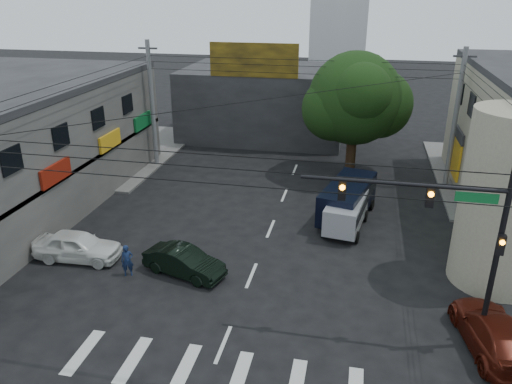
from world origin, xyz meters
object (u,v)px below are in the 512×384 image
(utility_pole_far_left, at_px, (152,105))
(silver_minivan, at_px, (346,214))
(traffic_gantry, at_px, (451,227))
(maroon_sedan, at_px, (494,333))
(white_compact, at_px, (77,246))
(navy_van, at_px, (347,201))
(utility_pole_far_right, at_px, (455,120))
(street_tree, at_px, (355,99))
(traffic_officer, at_px, (127,261))
(dark_sedan, at_px, (184,262))

(utility_pole_far_left, bearing_deg, silver_minivan, -29.05)
(traffic_gantry, bearing_deg, silver_minivan, 112.74)
(traffic_gantry, bearing_deg, maroon_sedan, -4.41)
(white_compact, xyz_separation_m, navy_van, (12.87, 7.58, 0.35))
(utility_pole_far_right, relative_size, maroon_sedan, 1.74)
(utility_pole_far_right, relative_size, silver_minivan, 2.08)
(navy_van, bearing_deg, street_tree, 14.46)
(navy_van, bearing_deg, silver_minivan, -166.36)
(traffic_gantry, bearing_deg, navy_van, 109.84)
(utility_pole_far_left, relative_size, white_compact, 2.10)
(white_compact, height_order, traffic_officer, traffic_officer)
(street_tree, distance_m, dark_sedan, 17.74)
(traffic_officer, bearing_deg, silver_minivan, 9.90)
(dark_sedan, bearing_deg, traffic_officer, 120.82)
(traffic_gantry, height_order, silver_minivan, traffic_gantry)
(utility_pole_far_left, xyz_separation_m, maroon_sedan, (20.41, -17.16, -3.88))
(white_compact, bearing_deg, utility_pole_far_left, 4.16)
(traffic_gantry, relative_size, white_compact, 1.64)
(utility_pole_far_right, xyz_separation_m, traffic_officer, (-16.18, -15.15, -3.83))
(silver_minivan, xyz_separation_m, traffic_officer, (-9.78, -7.04, -0.13))
(street_tree, xyz_separation_m, dark_sedan, (-7.13, -15.51, -4.81))
(maroon_sedan, xyz_separation_m, navy_van, (-5.81, 10.49, 0.36))
(utility_pole_far_left, bearing_deg, white_compact, -83.08)
(dark_sedan, bearing_deg, utility_pole_far_right, -26.44)
(traffic_gantry, relative_size, silver_minivan, 1.63)
(dark_sedan, xyz_separation_m, silver_minivan, (7.22, 6.40, 0.24))
(street_tree, relative_size, silver_minivan, 1.97)
(traffic_gantry, height_order, dark_sedan, traffic_gantry)
(dark_sedan, xyz_separation_m, maroon_sedan, (13.03, -2.65, 0.07))
(traffic_gantry, relative_size, dark_sedan, 1.70)
(traffic_gantry, xyz_separation_m, white_compact, (-16.59, 2.74, -4.10))
(street_tree, xyz_separation_m, utility_pole_far_right, (6.50, -1.00, -0.87))
(utility_pole_far_left, distance_m, utility_pole_far_right, 21.00)
(utility_pole_far_right, relative_size, white_compact, 2.10)
(white_compact, distance_m, traffic_officer, 3.21)
(street_tree, relative_size, maroon_sedan, 1.65)
(street_tree, distance_m, traffic_officer, 19.41)
(silver_minivan, distance_m, navy_van, 1.44)
(dark_sedan, relative_size, white_compact, 0.96)
(navy_van, bearing_deg, dark_sedan, 151.05)
(maroon_sedan, bearing_deg, utility_pole_far_left, -50.30)
(dark_sedan, distance_m, white_compact, 5.65)
(silver_minivan, bearing_deg, utility_pole_far_right, -29.61)
(utility_pole_far_right, height_order, dark_sedan, utility_pole_far_right)
(utility_pole_far_right, distance_m, dark_sedan, 20.29)
(street_tree, bearing_deg, traffic_gantry, -78.01)
(traffic_gantry, bearing_deg, traffic_officer, 172.20)
(traffic_officer, bearing_deg, traffic_gantry, -33.67)
(traffic_gantry, bearing_deg, dark_sedan, 167.18)
(dark_sedan, xyz_separation_m, traffic_officer, (-2.56, -0.64, 0.12))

